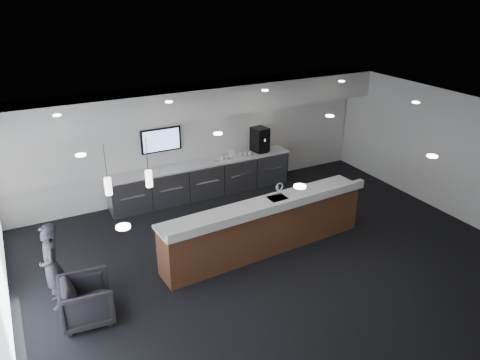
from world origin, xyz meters
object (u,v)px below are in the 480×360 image
coffee_machine (260,139)px  armchair (87,300)px  lounge_guest (52,266)px  service_counter (265,226)px

coffee_machine → armchair: (-5.53, -3.78, -0.89)m
lounge_guest → armchair: bearing=32.6°
coffee_machine → service_counter: bearing=-124.8°
armchair → lounge_guest: 0.89m
service_counter → armchair: bearing=-175.6°
coffee_machine → lounge_guest: coffee_machine is taller
lounge_guest → coffee_machine: bearing=118.1°
service_counter → lounge_guest: 4.26m
service_counter → coffee_machine: bearing=58.6°
coffee_machine → armchair: bearing=-152.7°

